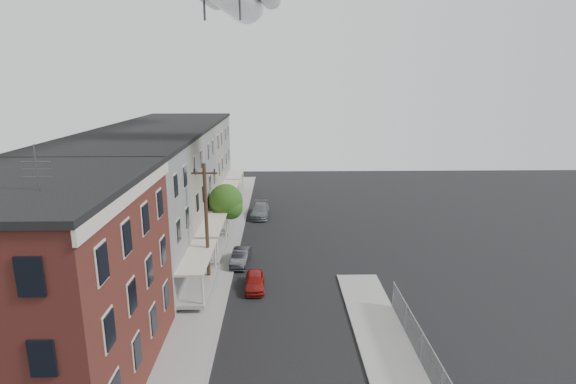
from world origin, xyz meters
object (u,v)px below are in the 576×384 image
car_near (255,281)px  car_mid (241,257)px  utility_pole (207,223)px  car_far (260,210)px  street_tree (227,203)px

car_near → car_mid: (-1.36, 4.50, 0.02)m
car_mid → utility_pole: bearing=-116.0°
utility_pole → car_mid: size_ratio=2.42×
car_mid → car_far: (1.06, 13.18, 0.07)m
utility_pole → street_tree: size_ratio=1.73×
car_near → car_far: 17.69m
utility_pole → street_tree: (0.33, 9.92, -1.22)m
street_tree → car_mid: bearing=-74.9°
street_tree → car_near: 11.67m
street_tree → car_mid: street_tree is taller
utility_pole → car_mid: (2.05, 3.54, -4.06)m
street_tree → car_mid: size_ratio=1.40×
car_far → car_mid: bearing=-92.3°
car_mid → car_far: 13.23m
utility_pole → car_far: 17.48m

